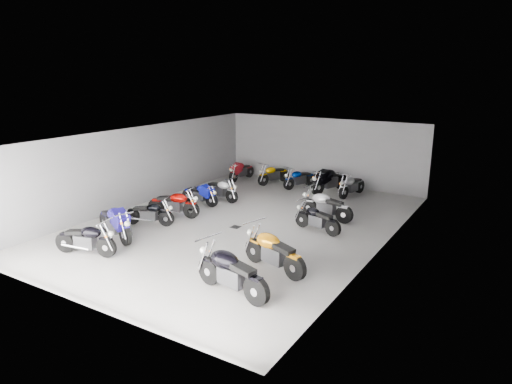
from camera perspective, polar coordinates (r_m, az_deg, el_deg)
ground at (r=16.62m, az=-1.61°, el=-3.92°), size 14.00×14.00×0.00m
wall_back at (r=22.25m, az=8.27°, el=5.01°), size 10.00×0.10×3.20m
wall_left at (r=19.31m, az=-14.21°, el=3.21°), size 0.10×14.00×3.20m
wall_right at (r=14.17m, az=15.56°, el=-1.06°), size 0.10×14.00×3.20m
ceiling at (r=15.88m, az=-1.69°, el=7.14°), size 10.00×14.00×0.04m
drain_grate at (r=16.23m, az=-2.57°, el=-4.39°), size 0.32×0.32×0.01m
motorcycle_left_a at (r=14.61m, az=-20.49°, el=-5.56°), size 2.02×0.68×0.90m
motorcycle_left_b at (r=15.67m, az=-17.20°, el=-3.66°), size 2.23×0.92×1.02m
motorcycle_left_c at (r=16.72m, az=-13.16°, el=-2.60°), size 1.78×0.78×0.82m
motorcycle_left_d at (r=17.48m, az=-10.20°, el=-1.47°), size 2.08×0.67×0.93m
motorcycle_left_e at (r=18.93m, az=-7.01°, el=-0.27°), size 1.85×0.39×0.81m
motorcycle_left_f at (r=19.44m, az=-4.49°, el=0.29°), size 1.96×0.47×0.86m
motorcycle_right_a at (r=11.39m, az=-3.16°, el=-10.01°), size 2.35×0.65×1.04m
motorcycle_right_b at (r=12.65m, az=2.18°, el=-7.47°), size 2.23×0.80×1.01m
motorcycle_right_e at (r=15.80m, az=7.61°, el=-3.33°), size 1.87×0.58×0.83m
motorcycle_right_f at (r=17.11m, az=8.70°, el=-1.72°), size 2.15×0.49×0.95m
motorcycle_back_a at (r=23.09m, az=-1.86°, el=2.66°), size 0.41×1.96×0.86m
motorcycle_back_b at (r=22.31m, az=2.17°, el=2.23°), size 0.73×1.90×0.86m
motorcycle_back_c at (r=21.58m, az=5.45°, el=1.70°), size 0.85×1.81×0.84m
motorcycle_back_d at (r=20.92m, az=9.20°, el=1.44°), size 0.94×2.25×1.03m
motorcycle_back_e at (r=20.51m, az=11.87°, el=0.80°), size 0.53×1.99×0.88m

